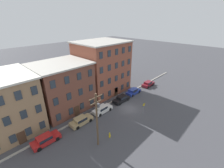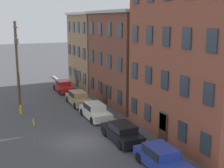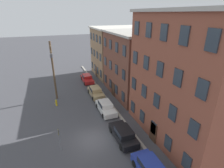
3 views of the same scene
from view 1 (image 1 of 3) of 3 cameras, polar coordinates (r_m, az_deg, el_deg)
name	(u,v)px [view 1 (image 1 of 3)]	position (r m, az deg, el deg)	size (l,w,h in m)	color
ground_plane	(129,108)	(33.71, 6.38, -9.12)	(200.00, 200.00, 0.00)	#424247
kerb_strip	(114,101)	(36.11, 0.71, -6.37)	(56.00, 0.36, 0.16)	#9E998E
apartment_corner	(6,104)	(31.01, -35.48, -6.19)	(9.36, 10.78, 10.10)	#9E7A56
apartment_midblock	(63,86)	(33.13, -18.28, -0.86)	(10.93, 9.55, 10.16)	brown
apartment_far	(102,67)	(39.23, -3.77, 6.50)	(12.45, 10.41, 13.14)	brown
car_red	(45,139)	(27.28, -24.02, -18.67)	(4.40, 1.92, 1.43)	#B21E1E
car_tan	(81,120)	(29.35, -11.71, -13.40)	(4.40, 1.92, 1.43)	tan
car_white	(102,109)	(31.94, -3.78, -9.47)	(4.40, 1.92, 1.43)	silver
car_black	(121,99)	(35.70, 3.61, -5.57)	(4.40, 1.92, 1.43)	black
car_blue	(133,91)	(39.44, 8.08, -2.75)	(4.40, 1.92, 1.43)	#233899
car_maroon	(148,84)	(44.77, 13.57, 0.14)	(4.40, 1.92, 1.43)	maroon
caution_sign	(144,106)	(31.50, 11.97, -8.38)	(0.88, 0.08, 2.62)	slate
utility_pole	(97,118)	(22.24, -5.71, -12.68)	(2.40, 0.44, 9.06)	brown
fire_hydrant	(110,135)	(26.25, -0.90, -18.84)	(0.24, 0.34, 0.96)	yellow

